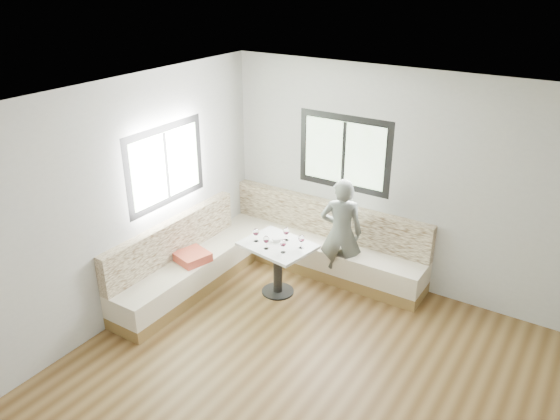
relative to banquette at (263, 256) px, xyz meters
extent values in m
cube|color=brown|center=(1.59, -1.63, -0.33)|extent=(5.00, 5.00, 0.01)
cube|color=white|center=(1.59, -1.63, 2.47)|extent=(5.00, 5.00, 0.01)
cube|color=#B7B7B2|center=(1.59, 0.87, 1.07)|extent=(5.00, 0.01, 2.80)
cube|color=#B7B7B2|center=(-0.91, -1.63, 1.07)|extent=(0.01, 5.00, 2.80)
cube|color=black|center=(0.69, 0.86, 1.32)|extent=(1.30, 0.02, 1.00)
cube|color=black|center=(-0.90, -0.73, 1.32)|extent=(0.02, 1.30, 1.00)
cube|color=brown|center=(0.54, 0.59, -0.25)|extent=(2.90, 0.55, 0.16)
cube|color=beige|center=(0.54, 0.59, -0.03)|extent=(2.90, 0.55, 0.29)
cube|color=#F1E4C0|center=(0.54, 0.80, 0.37)|extent=(2.90, 0.14, 0.50)
cube|color=brown|center=(-0.64, -0.81, -0.25)|extent=(0.55, 2.25, 0.16)
cube|color=beige|center=(-0.64, -0.81, -0.03)|extent=(0.55, 2.25, 0.29)
cube|color=#F1E4C0|center=(-0.84, -0.81, 0.37)|extent=(0.14, 2.25, 0.50)
cube|color=#E15E4F|center=(-0.57, -0.75, 0.17)|extent=(0.46, 0.46, 0.11)
cylinder|color=black|center=(0.35, -0.19, -0.32)|extent=(0.41, 0.41, 0.02)
cylinder|color=black|center=(0.35, -0.19, 0.00)|extent=(0.11, 0.11, 0.66)
cube|color=silver|center=(0.35, -0.19, 0.35)|extent=(0.94, 0.79, 0.04)
imported|color=#555A53|center=(0.90, 0.44, 0.40)|extent=(0.63, 0.54, 1.47)
cylinder|color=white|center=(0.30, -0.13, 0.39)|extent=(0.11, 0.11, 0.04)
sphere|color=black|center=(0.31, -0.12, 0.40)|extent=(0.02, 0.02, 0.02)
sphere|color=black|center=(0.28, -0.12, 0.40)|extent=(0.02, 0.02, 0.02)
sphere|color=black|center=(0.30, -0.15, 0.40)|extent=(0.02, 0.02, 0.02)
cylinder|color=white|center=(0.08, -0.27, 0.37)|extent=(0.06, 0.06, 0.01)
cylinder|color=white|center=(0.08, -0.27, 0.41)|extent=(0.01, 0.01, 0.08)
ellipsoid|color=white|center=(0.08, -0.27, 0.49)|extent=(0.08, 0.08, 0.09)
cylinder|color=#400314|center=(0.08, -0.27, 0.47)|extent=(0.05, 0.05, 0.02)
cylinder|color=white|center=(0.30, -0.36, 0.37)|extent=(0.06, 0.06, 0.01)
cylinder|color=white|center=(0.30, -0.36, 0.41)|extent=(0.01, 0.01, 0.08)
ellipsoid|color=white|center=(0.30, -0.36, 0.49)|extent=(0.08, 0.08, 0.09)
cylinder|color=#400314|center=(0.30, -0.36, 0.47)|extent=(0.05, 0.05, 0.02)
cylinder|color=white|center=(0.52, -0.33, 0.37)|extent=(0.06, 0.06, 0.01)
cylinder|color=white|center=(0.52, -0.33, 0.41)|extent=(0.01, 0.01, 0.08)
ellipsoid|color=white|center=(0.52, -0.33, 0.49)|extent=(0.08, 0.08, 0.09)
cylinder|color=#400314|center=(0.52, -0.33, 0.47)|extent=(0.05, 0.05, 0.02)
cylinder|color=white|center=(0.38, -0.05, 0.37)|extent=(0.06, 0.06, 0.01)
cylinder|color=white|center=(0.38, -0.05, 0.41)|extent=(0.01, 0.01, 0.08)
ellipsoid|color=white|center=(0.38, -0.05, 0.49)|extent=(0.08, 0.08, 0.09)
cylinder|color=#400314|center=(0.38, -0.05, 0.47)|extent=(0.05, 0.05, 0.02)
cylinder|color=white|center=(0.64, -0.11, 0.37)|extent=(0.06, 0.06, 0.01)
cylinder|color=white|center=(0.64, -0.11, 0.41)|extent=(0.01, 0.01, 0.08)
ellipsoid|color=white|center=(0.64, -0.11, 0.49)|extent=(0.08, 0.08, 0.09)
cylinder|color=#400314|center=(0.64, -0.11, 0.47)|extent=(0.05, 0.05, 0.02)
camera|label=1|loc=(3.60, -5.20, 3.54)|focal=35.00mm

